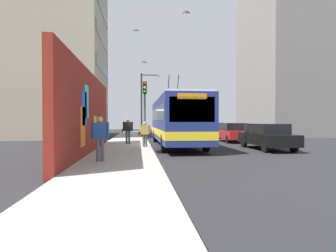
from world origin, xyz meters
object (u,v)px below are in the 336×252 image
(parked_car_red, at_px, (232,132))
(pedestrian_midblock, at_px, (128,129))
(street_lamp, at_px, (144,100))
(city_bus, at_px, (176,120))
(parked_car_white, at_px, (212,130))
(pedestrian_at_curb, at_px, (145,132))
(parked_car_black, at_px, (266,136))
(pedestrian_near_wall, at_px, (100,135))
(traffic_light, at_px, (145,102))

(parked_car_red, relative_size, pedestrian_midblock, 2.49)
(street_lamp, bearing_deg, city_bus, -167.77)
(city_bus, relative_size, parked_car_white, 2.76)
(parked_car_white, distance_m, street_lamp, 7.84)
(city_bus, distance_m, pedestrian_at_curb, 3.02)
(city_bus, height_order, parked_car_black, city_bus)
(parked_car_red, distance_m, parked_car_white, 6.07)
(pedestrian_midblock, height_order, street_lamp, street_lamp)
(pedestrian_near_wall, bearing_deg, city_bus, -27.53)
(city_bus, height_order, parked_car_white, city_bus)
(parked_car_white, relative_size, street_lamp, 0.65)
(pedestrian_near_wall, xyz_separation_m, pedestrian_at_curb, (6.01, -1.91, -0.15))
(parked_car_white, height_order, traffic_light, traffic_light)
(pedestrian_at_curb, xyz_separation_m, street_lamp, (11.21, -0.19, 2.83))
(pedestrian_at_curb, bearing_deg, parked_car_white, -33.23)
(parked_car_black, bearing_deg, street_lamp, 30.61)
(parked_car_white, bearing_deg, parked_car_black, -180.00)
(parked_car_white, distance_m, pedestrian_near_wall, 19.68)
(pedestrian_midblock, height_order, pedestrian_at_curb, pedestrian_midblock)
(city_bus, distance_m, parked_car_red, 6.26)
(parked_car_white, bearing_deg, traffic_light, 140.72)
(parked_car_black, distance_m, pedestrian_at_curb, 7.48)
(city_bus, height_order, pedestrian_at_curb, city_bus)
(pedestrian_at_curb, distance_m, traffic_light, 3.09)
(city_bus, relative_size, pedestrian_near_wall, 6.56)
(pedestrian_near_wall, distance_m, pedestrian_at_curb, 6.31)
(pedestrian_at_curb, relative_size, street_lamp, 0.24)
(pedestrian_midblock, bearing_deg, traffic_light, -89.67)
(pedestrian_midblock, relative_size, traffic_light, 0.41)
(parked_car_red, xyz_separation_m, traffic_light, (-2.91, 7.35, 2.24))
(traffic_light, bearing_deg, pedestrian_near_wall, 166.69)
(city_bus, height_order, traffic_light, city_bus)
(pedestrian_at_curb, distance_m, street_lamp, 11.56)
(city_bus, height_order, pedestrian_midblock, city_bus)
(parked_car_white, bearing_deg, pedestrian_near_wall, 151.71)
(parked_car_black, xyz_separation_m, street_lamp, (12.20, 7.22, 3.05))
(pedestrian_midblock, height_order, pedestrian_near_wall, pedestrian_midblock)
(parked_car_black, distance_m, parked_car_white, 12.31)
(parked_car_red, bearing_deg, street_lamp, 50.42)
(parked_car_red, height_order, pedestrian_near_wall, pedestrian_near_wall)
(pedestrian_midblock, relative_size, street_lamp, 0.28)
(parked_car_red, distance_m, traffic_light, 8.22)
(pedestrian_at_curb, height_order, street_lamp, street_lamp)
(pedestrian_at_curb, xyz_separation_m, traffic_light, (2.33, -0.06, 2.03))
(parked_car_red, relative_size, traffic_light, 1.01)
(parked_car_black, distance_m, pedestrian_midblock, 9.16)
(parked_car_white, relative_size, pedestrian_midblock, 2.37)
(pedestrian_near_wall, relative_size, pedestrian_at_curb, 1.14)
(traffic_light, bearing_deg, parked_car_red, -68.38)
(parked_car_red, relative_size, street_lamp, 0.69)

